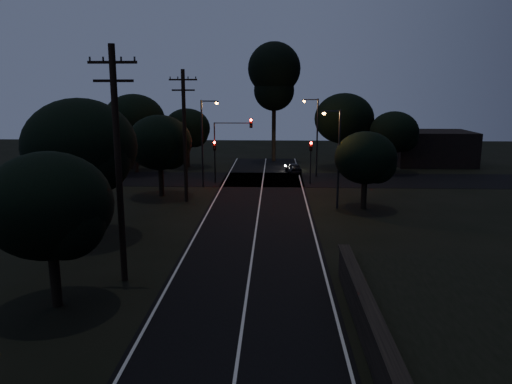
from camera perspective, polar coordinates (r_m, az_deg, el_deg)
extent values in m
cube|color=black|center=(30.84, -0.15, -5.30)|extent=(8.00, 70.00, 0.02)
cube|color=black|center=(50.28, 0.81, 1.44)|extent=(60.00, 8.00, 0.02)
cube|color=beige|center=(30.83, -0.15, -5.27)|extent=(0.12, 70.00, 0.01)
cube|color=beige|center=(31.21, -7.07, -5.15)|extent=(0.12, 70.00, 0.01)
cube|color=beige|center=(30.91, 6.85, -5.32)|extent=(0.12, 70.00, 0.01)
cylinder|color=black|center=(23.85, -15.46, 2.72)|extent=(0.30, 0.30, 11.00)
cube|color=black|center=(23.60, -16.10, 14.06)|extent=(2.20, 0.12, 0.12)
cube|color=black|center=(23.57, -15.99, 12.12)|extent=(1.80, 0.12, 0.12)
cylinder|color=black|center=(40.28, -8.16, 6.25)|extent=(0.30, 0.30, 10.50)
cube|color=black|center=(40.10, -8.35, 12.59)|extent=(2.20, 0.12, 0.12)
cube|color=black|center=(40.09, -8.31, 11.45)|extent=(1.80, 0.12, 0.12)
cylinder|color=black|center=(22.92, -21.97, -9.17)|extent=(0.44, 0.44, 2.45)
ellipsoid|color=black|center=(22.03, -22.61, -1.42)|extent=(5.20, 5.20, 4.42)
sphere|color=black|center=(21.32, -20.85, -3.14)|extent=(3.12, 3.12, 3.12)
cylinder|color=black|center=(32.58, -18.95, -2.19)|extent=(0.44, 0.44, 3.12)
ellipsoid|color=black|center=(31.88, -19.44, 4.97)|extent=(6.75, 6.75, 5.73)
sphere|color=black|center=(30.91, -17.77, 3.62)|extent=(4.05, 4.05, 4.05)
cylinder|color=black|center=(43.28, -10.79, 1.22)|extent=(0.44, 0.44, 2.54)
ellipsoid|color=black|center=(42.80, -10.96, 5.58)|extent=(5.43, 5.43, 4.61)
sphere|color=black|center=(42.13, -9.84, 4.78)|extent=(3.26, 3.26, 3.26)
cylinder|color=black|center=(58.87, -7.80, 4.08)|extent=(0.44, 0.44, 2.49)
ellipsoid|color=black|center=(58.52, -7.89, 7.23)|extent=(5.34, 5.34, 4.54)
sphere|color=black|center=(57.89, -7.05, 6.68)|extent=(3.20, 3.20, 3.20)
cylinder|color=black|center=(56.07, -13.57, 3.81)|extent=(0.44, 0.44, 3.15)
ellipsoid|color=black|center=(55.67, -13.77, 7.95)|extent=(6.62, 6.62, 5.63)
sphere|color=black|center=(54.78, -12.75, 7.24)|extent=(3.97, 3.97, 3.97)
cylinder|color=black|center=(58.45, 9.89, 4.27)|extent=(0.44, 0.44, 3.12)
ellipsoid|color=black|center=(58.06, 10.04, 8.27)|extent=(6.72, 6.72, 5.71)
sphere|color=black|center=(57.61, 11.27, 7.53)|extent=(4.03, 4.03, 4.03)
cylinder|color=black|center=(56.47, 15.32, 3.42)|extent=(0.44, 0.44, 2.44)
ellipsoid|color=black|center=(56.11, 15.50, 6.63)|extent=(5.21, 5.21, 4.43)
sphere|color=black|center=(55.87, 16.51, 6.01)|extent=(3.13, 3.13, 3.13)
cylinder|color=black|center=(38.88, 12.22, -0.30)|extent=(0.44, 0.44, 2.19)
ellipsoid|color=black|center=(38.39, 12.41, 3.85)|extent=(4.66, 4.66, 3.96)
sphere|color=black|center=(38.16, 13.70, 3.04)|extent=(2.79, 2.79, 2.79)
cylinder|color=black|center=(62.64, 2.05, 7.19)|extent=(0.50, 0.50, 8.01)
sphere|color=black|center=(62.48, 2.10, 13.92)|extent=(6.41, 6.41, 6.41)
sphere|color=black|center=(62.44, 2.08, 11.52)|extent=(4.95, 4.95, 4.95)
cube|color=black|center=(63.49, -17.37, 5.08)|extent=(10.00, 8.00, 4.40)
cube|color=black|center=(63.68, 19.44, 4.79)|extent=(9.00, 7.00, 4.00)
cylinder|color=black|center=(48.38, -4.71, 2.90)|extent=(0.12, 0.12, 3.20)
cube|color=black|center=(48.10, -4.75, 5.31)|extent=(0.28, 0.22, 0.90)
sphere|color=#FF0705|center=(47.94, -4.78, 5.65)|extent=(0.22, 0.22, 0.22)
cylinder|color=black|center=(48.14, 6.24, 2.82)|extent=(0.12, 0.12, 3.20)
cube|color=black|center=(47.87, 6.29, 5.25)|extent=(0.28, 0.22, 0.90)
sphere|color=#FF0705|center=(47.70, 6.31, 5.59)|extent=(0.22, 0.22, 0.22)
cylinder|color=black|center=(48.25, -4.73, 3.95)|extent=(0.12, 0.12, 5.00)
cube|color=black|center=(47.61, -0.57, 7.88)|extent=(0.28, 0.22, 0.90)
sphere|color=#FF0705|center=(47.46, -0.58, 8.23)|extent=(0.22, 0.22, 0.22)
cube|color=black|center=(47.73, -2.69, 7.88)|extent=(3.50, 0.08, 0.08)
cylinder|color=black|center=(46.22, -6.17, 5.45)|extent=(0.16, 0.16, 8.00)
cube|color=black|center=(45.85, -5.40, 10.31)|extent=(1.40, 0.10, 0.10)
cube|color=black|center=(45.76, -4.52, 10.26)|extent=(0.35, 0.22, 0.12)
sphere|color=orange|center=(45.77, -4.51, 10.13)|extent=(0.26, 0.26, 0.26)
cylinder|color=black|center=(51.86, 7.00, 6.13)|extent=(0.16, 0.16, 8.00)
cube|color=black|center=(51.57, 6.32, 10.45)|extent=(1.40, 0.10, 0.10)
cube|color=black|center=(51.53, 5.53, 10.41)|extent=(0.35, 0.22, 0.12)
sphere|color=orange|center=(51.53, 5.53, 10.30)|extent=(0.26, 0.26, 0.26)
cylinder|color=black|center=(38.12, 9.43, 3.62)|extent=(0.16, 0.16, 7.50)
cube|color=black|center=(37.70, 8.70, 9.13)|extent=(1.20, 0.10, 0.10)
cube|color=black|center=(37.65, 7.78, 9.08)|extent=(0.35, 0.22, 0.12)
sphere|color=orange|center=(37.65, 7.78, 8.93)|extent=(0.26, 0.26, 0.26)
imported|color=black|center=(54.15, 4.31, 2.75)|extent=(1.88, 3.48, 1.12)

